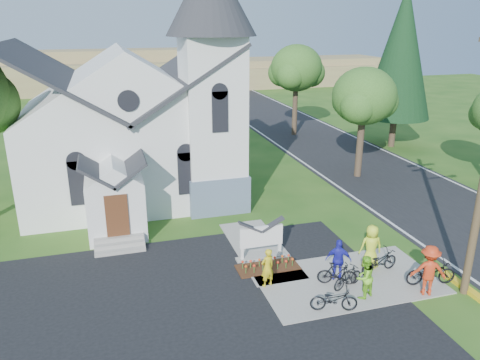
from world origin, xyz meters
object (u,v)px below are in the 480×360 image
object	(u,v)px
bike_0	(334,299)
bike_4	(431,272)
cyclist_0	(267,268)
cyclist_3	(429,270)
bike_1	(337,273)
church_sign	(261,237)
bike_3	(348,277)
cyclist_1	(364,277)
cyclist_2	(338,260)
cyclist_4	(371,247)
bike_2	(379,261)

from	to	relation	value
bike_0	bike_4	distance (m)	4.41
cyclist_0	cyclist_3	distance (m)	5.95
bike_1	bike_4	size ratio (longest dim) A/B	0.78
church_sign	bike_0	world-z (taller)	church_sign
church_sign	bike_1	world-z (taller)	church_sign
bike_3	bike_4	size ratio (longest dim) A/B	0.76
bike_0	cyclist_1	bearing A→B (deg)	-54.79
cyclist_2	cyclist_4	xyz separation A→B (m)	(1.70, 0.45, 0.10)
bike_0	bike_4	bearing A→B (deg)	-66.02
cyclist_2	bike_4	distance (m)	3.54
cyclist_3	bike_2	bearing A→B (deg)	-41.69
bike_2	cyclist_4	bearing A→B (deg)	7.39
cyclist_4	bike_4	size ratio (longest dim) A/B	0.97
cyclist_3	church_sign	bearing A→B (deg)	-17.19
bike_2	cyclist_3	bearing A→B (deg)	-167.84
bike_0	cyclist_4	world-z (taller)	cyclist_4
cyclist_1	bike_2	world-z (taller)	cyclist_1
bike_0	bike_1	xyz separation A→B (m)	(0.93, 1.53, 0.02)
cyclist_1	cyclist_3	size ratio (longest dim) A/B	0.85
bike_0	cyclist_4	bearing A→B (deg)	-33.32
cyclist_0	bike_0	bearing A→B (deg)	110.97
cyclist_1	bike_0	bearing A→B (deg)	-4.21
cyclist_3	bike_3	distance (m)	2.94
bike_2	bike_4	distance (m)	1.96
cyclist_2	cyclist_4	distance (m)	1.76
cyclist_4	bike_1	bearing A→B (deg)	32.41
church_sign	cyclist_4	size ratio (longest dim) A/B	1.16
church_sign	bike_4	distance (m)	6.82
church_sign	bike_4	world-z (taller)	church_sign
church_sign	cyclist_0	xyz separation A→B (m)	(-0.50, -2.22, -0.19)
bike_1	cyclist_4	xyz separation A→B (m)	(1.90, 0.78, 0.49)
church_sign	cyclist_3	xyz separation A→B (m)	(5.03, -4.40, 0.00)
bike_1	bike_3	world-z (taller)	bike_1
church_sign	bike_3	distance (m)	4.04
bike_0	cyclist_3	bearing A→B (deg)	-72.63
cyclist_0	bike_0	distance (m)	2.79
bike_0	cyclist_3	distance (m)	3.87
cyclist_0	cyclist_2	distance (m)	2.84
cyclist_0	bike_2	world-z (taller)	cyclist_0
cyclist_3	cyclist_4	xyz separation A→B (m)	(-1.00, 2.31, -0.03)
bike_2	cyclist_3	distance (m)	2.12
cyclist_0	bike_1	world-z (taller)	cyclist_0
cyclist_1	bike_2	xyz separation A→B (m)	(1.54, 1.41, -0.35)
bike_0	bike_4	world-z (taller)	bike_4
cyclist_3	cyclist_4	bearing A→B (deg)	-42.57
bike_3	cyclist_4	bearing A→B (deg)	-74.84
cyclist_0	cyclist_1	size ratio (longest dim) A/B	0.95
cyclist_0	bike_3	world-z (taller)	cyclist_0
bike_2	bike_1	bearing A→B (deg)	87.27
cyclist_3	bike_3	world-z (taller)	cyclist_3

